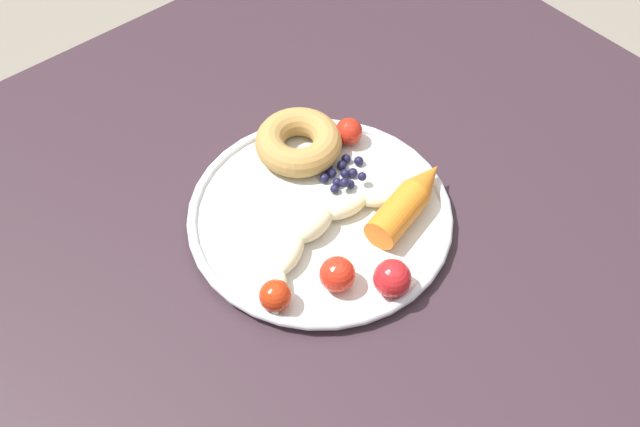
# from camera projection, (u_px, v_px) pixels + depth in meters

# --- Properties ---
(dining_table) EXTENTS (1.14, 0.94, 0.75)m
(dining_table) POSITION_uv_depth(u_px,v_px,m) (299.00, 280.00, 0.91)
(dining_table) COLOR #33232B
(dining_table) RESTS_ON ground_plane
(plate) EXTENTS (0.31, 0.31, 0.02)m
(plate) POSITION_uv_depth(u_px,v_px,m) (320.00, 215.00, 0.85)
(plate) COLOR silver
(plate) RESTS_ON dining_table
(banana) EXTENTS (0.22, 0.08, 0.03)m
(banana) POSITION_uv_depth(u_px,v_px,m) (320.00, 232.00, 0.82)
(banana) COLOR beige
(banana) RESTS_ON plate
(carrot_orange) EXTENTS (0.13, 0.07, 0.04)m
(carrot_orange) POSITION_uv_depth(u_px,v_px,m) (409.00, 200.00, 0.84)
(carrot_orange) COLOR orange
(carrot_orange) RESTS_ON plate
(donut) EXTENTS (0.14, 0.14, 0.04)m
(donut) POSITION_uv_depth(u_px,v_px,m) (299.00, 142.00, 0.90)
(donut) COLOR #B18547
(donut) RESTS_ON plate
(blueberry_pile) EXTENTS (0.06, 0.06, 0.02)m
(blueberry_pile) POSITION_uv_depth(u_px,v_px,m) (342.00, 173.00, 0.88)
(blueberry_pile) COLOR #191638
(blueberry_pile) RESTS_ON plate
(tomato_near) EXTENTS (0.03, 0.03, 0.03)m
(tomato_near) POSITION_uv_depth(u_px,v_px,m) (349.00, 131.00, 0.91)
(tomato_near) COLOR red
(tomato_near) RESTS_ON plate
(tomato_mid) EXTENTS (0.04, 0.04, 0.04)m
(tomato_mid) POSITION_uv_depth(u_px,v_px,m) (337.00, 274.00, 0.77)
(tomato_mid) COLOR red
(tomato_mid) RESTS_ON plate
(tomato_far) EXTENTS (0.03, 0.03, 0.03)m
(tomato_far) POSITION_uv_depth(u_px,v_px,m) (275.00, 296.00, 0.76)
(tomato_far) COLOR red
(tomato_far) RESTS_ON plate
(tomato_extra) EXTENTS (0.04, 0.04, 0.04)m
(tomato_extra) POSITION_uv_depth(u_px,v_px,m) (392.00, 278.00, 0.77)
(tomato_extra) COLOR red
(tomato_extra) RESTS_ON plate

